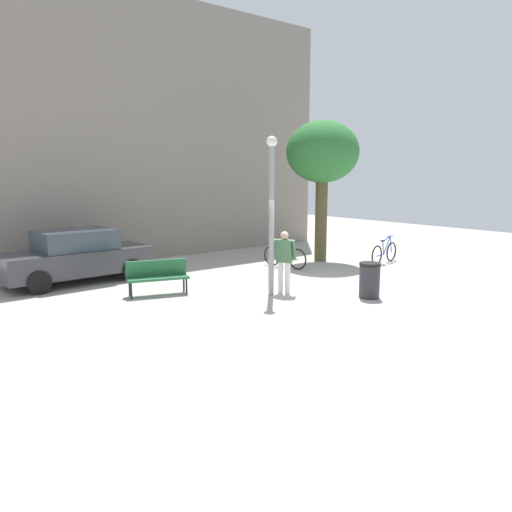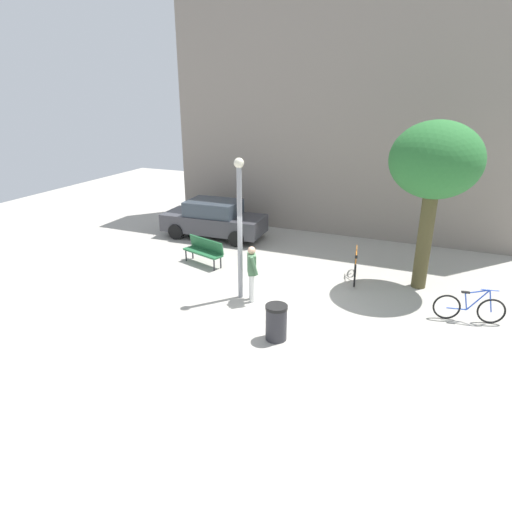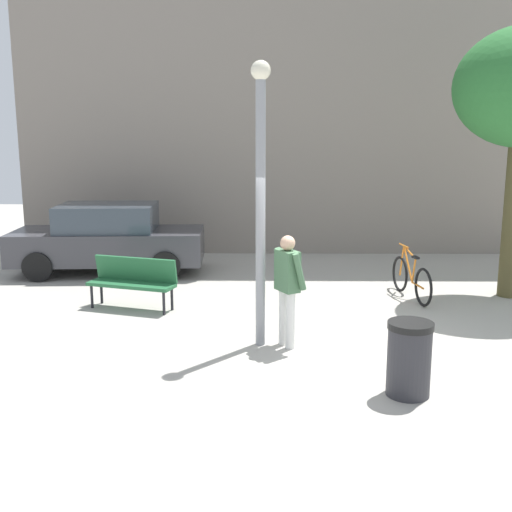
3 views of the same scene
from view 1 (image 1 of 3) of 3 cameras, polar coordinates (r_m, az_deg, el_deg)
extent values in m
plane|color=#A8A399|center=(13.93, 4.93, -3.78)|extent=(36.00, 36.00, 0.00)
cube|color=gray|center=(20.22, -11.29, 13.76)|extent=(14.51, 2.00, 9.53)
cylinder|color=gray|center=(12.90, 1.76, 3.85)|extent=(0.14, 0.14, 3.84)
sphere|color=#F2EACC|center=(12.86, 1.81, 12.94)|extent=(0.28, 0.28, 0.28)
cylinder|color=white|center=(13.36, 2.82, -2.46)|extent=(0.14, 0.14, 0.85)
cylinder|color=white|center=(13.30, 3.63, -2.53)|extent=(0.14, 0.14, 0.85)
cube|color=#47704C|center=(13.20, 3.25, 0.58)|extent=(0.39, 0.46, 0.60)
sphere|color=tan|center=(13.14, 3.27, 2.35)|extent=(0.22, 0.22, 0.22)
cylinder|color=#47704C|center=(13.32, 2.31, 0.80)|extent=(0.24, 0.19, 0.55)
cylinder|color=#47704C|center=(13.16, 4.36, 0.68)|extent=(0.24, 0.19, 0.55)
cube|color=#236038|center=(13.36, -11.13, -2.52)|extent=(1.66, 0.90, 0.06)
cube|color=#236038|center=(13.50, -11.31, -1.33)|extent=(1.56, 0.60, 0.44)
cylinder|color=black|center=(13.40, -7.94, -3.45)|extent=(0.05, 0.05, 0.42)
cylinder|color=black|center=(13.16, -14.07, -3.89)|extent=(0.05, 0.05, 0.42)
cylinder|color=black|center=(13.70, -8.25, -3.17)|extent=(0.05, 0.05, 0.42)
cylinder|color=black|center=(13.47, -14.24, -3.59)|extent=(0.05, 0.05, 0.42)
cylinder|color=#4D4728|center=(18.30, 7.44, 4.15)|extent=(0.43, 0.43, 3.03)
ellipsoid|color=#2A6D30|center=(18.24, 7.60, 11.74)|extent=(2.59, 2.59, 2.20)
torus|color=black|center=(18.80, 15.20, 0.47)|extent=(0.71, 0.17, 0.71)
torus|color=black|center=(17.83, 13.64, 0.06)|extent=(0.71, 0.17, 0.71)
cylinder|color=blue|center=(18.44, 14.74, 1.22)|extent=(0.50, 0.12, 0.64)
cylinder|color=blue|center=(18.36, 14.70, 1.93)|extent=(0.58, 0.14, 0.18)
cylinder|color=blue|center=(18.19, 14.32, 0.89)|extent=(0.14, 0.06, 0.48)
cylinder|color=blue|center=(18.05, 14.00, 0.08)|extent=(0.50, 0.12, 0.04)
cylinder|color=blue|center=(18.70, 15.15, 1.31)|extent=(0.17, 0.06, 0.63)
cube|color=black|center=(18.11, 14.28, 1.70)|extent=(0.21, 0.11, 0.04)
cylinder|color=blue|center=(18.60, 15.10, 2.24)|extent=(0.44, 0.11, 0.03)
torus|color=black|center=(17.29, 1.84, 0.04)|extent=(0.17, 0.71, 0.71)
torus|color=black|center=(16.63, 4.78, -0.37)|extent=(0.17, 0.71, 0.71)
cylinder|color=orange|center=(17.02, 2.80, 0.86)|extent=(0.12, 0.50, 0.64)
cylinder|color=orange|center=(16.96, 2.94, 1.62)|extent=(0.14, 0.58, 0.18)
cylinder|color=orange|center=(16.86, 3.56, 0.51)|extent=(0.06, 0.14, 0.48)
cylinder|color=orange|center=(16.78, 4.09, -0.36)|extent=(0.12, 0.50, 0.04)
cylinder|color=orange|center=(17.21, 2.02, 0.95)|extent=(0.06, 0.17, 0.63)
cube|color=black|center=(16.79, 3.70, 1.38)|extent=(0.11, 0.21, 0.04)
cylinder|color=orange|center=(17.12, 2.19, 1.96)|extent=(0.11, 0.44, 0.03)
cube|color=#38383D|center=(15.56, -19.83, -0.59)|extent=(4.27, 1.88, 0.70)
cube|color=#333D47|center=(15.47, -19.96, 1.71)|extent=(2.17, 1.65, 0.60)
cylinder|color=black|center=(16.85, -16.52, -0.71)|extent=(0.65, 0.25, 0.64)
cylinder|color=black|center=(15.44, -14.01, -1.51)|extent=(0.65, 0.25, 0.64)
cylinder|color=black|center=(15.94, -25.34, -1.81)|extent=(0.65, 0.25, 0.64)
cylinder|color=black|center=(14.43, -23.57, -2.78)|extent=(0.65, 0.25, 0.64)
cylinder|color=#2D2D33|center=(13.18, 12.83, -2.88)|extent=(0.52, 0.52, 0.84)
cylinder|color=black|center=(13.09, 12.91, -0.92)|extent=(0.55, 0.55, 0.08)
camera|label=2|loc=(13.70, 57.46, 16.23)|focal=30.98mm
camera|label=3|loc=(8.43, 45.62, 6.38)|focal=43.54mm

